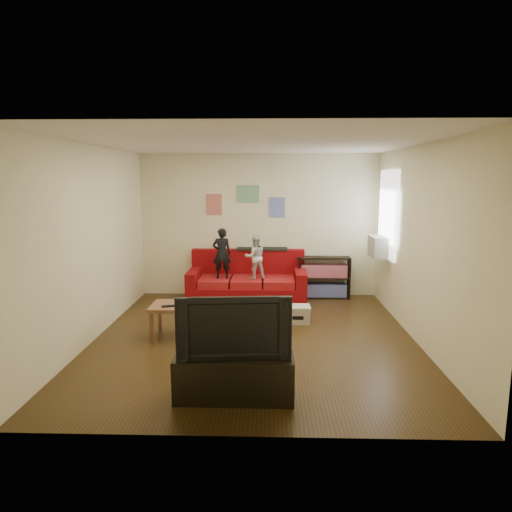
{
  "coord_description": "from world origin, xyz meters",
  "views": [
    {
      "loc": [
        0.21,
        -6.18,
        2.24
      ],
      "look_at": [
        0.0,
        0.8,
        1.05
      ],
      "focal_mm": 32.0,
      "sensor_mm": 36.0,
      "label": 1
    }
  ],
  "objects_px": {
    "child_b": "(255,257)",
    "tv_stand": "(234,378)",
    "coffee_table": "(188,309)",
    "television": "(234,326)",
    "file_box": "(297,314)",
    "sofa": "(247,283)",
    "child_a": "(222,253)",
    "bookshelf": "(323,279)"
  },
  "relations": [
    {
      "from": "tv_stand",
      "to": "television",
      "type": "bearing_deg",
      "value": 0.0
    },
    {
      "from": "file_box",
      "to": "sofa",
      "type": "bearing_deg",
      "value": 122.39
    },
    {
      "from": "sofa",
      "to": "tv_stand",
      "type": "height_order",
      "value": "sofa"
    },
    {
      "from": "child_b",
      "to": "television",
      "type": "relative_size",
      "value": 0.7
    },
    {
      "from": "sofa",
      "to": "bookshelf",
      "type": "distance_m",
      "value": 1.45
    },
    {
      "from": "bookshelf",
      "to": "tv_stand",
      "type": "distance_m",
      "value": 4.33
    },
    {
      "from": "file_box",
      "to": "television",
      "type": "distance_m",
      "value": 2.73
    },
    {
      "from": "child_a",
      "to": "child_b",
      "type": "height_order",
      "value": "child_a"
    },
    {
      "from": "child_b",
      "to": "coffee_table",
      "type": "relative_size",
      "value": 0.75
    },
    {
      "from": "sofa",
      "to": "bookshelf",
      "type": "bearing_deg",
      "value": 8.99
    },
    {
      "from": "sofa",
      "to": "bookshelf",
      "type": "height_order",
      "value": "sofa"
    },
    {
      "from": "sofa",
      "to": "file_box",
      "type": "xyz_separation_m",
      "value": [
        0.85,
        -1.34,
        -0.18
      ]
    },
    {
      "from": "coffee_table",
      "to": "bookshelf",
      "type": "distance_m",
      "value": 3.13
    },
    {
      "from": "child_a",
      "to": "coffee_table",
      "type": "relative_size",
      "value": 0.87
    },
    {
      "from": "sofa",
      "to": "tv_stand",
      "type": "distance_m",
      "value": 3.87
    },
    {
      "from": "child_b",
      "to": "file_box",
      "type": "height_order",
      "value": "child_b"
    },
    {
      "from": "sofa",
      "to": "file_box",
      "type": "height_order",
      "value": "sofa"
    },
    {
      "from": "sofa",
      "to": "child_b",
      "type": "height_order",
      "value": "child_b"
    },
    {
      "from": "child_a",
      "to": "bookshelf",
      "type": "relative_size",
      "value": 0.94
    },
    {
      "from": "coffee_table",
      "to": "tv_stand",
      "type": "height_order",
      "value": "coffee_table"
    },
    {
      "from": "file_box",
      "to": "tv_stand",
      "type": "relative_size",
      "value": 0.32
    },
    {
      "from": "sofa",
      "to": "television",
      "type": "xyz_separation_m",
      "value": [
        0.05,
        -3.87,
        0.47
      ]
    },
    {
      "from": "file_box",
      "to": "tv_stand",
      "type": "height_order",
      "value": "tv_stand"
    },
    {
      "from": "child_b",
      "to": "bookshelf",
      "type": "height_order",
      "value": "child_b"
    },
    {
      "from": "coffee_table",
      "to": "tv_stand",
      "type": "bearing_deg",
      "value": -66.71
    },
    {
      "from": "bookshelf",
      "to": "file_box",
      "type": "relative_size",
      "value": 2.48
    },
    {
      "from": "child_a",
      "to": "television",
      "type": "relative_size",
      "value": 0.81
    },
    {
      "from": "child_b",
      "to": "child_a",
      "type": "bearing_deg",
      "value": -15.72
    },
    {
      "from": "sofa",
      "to": "tv_stand",
      "type": "relative_size",
      "value": 1.76
    },
    {
      "from": "tv_stand",
      "to": "file_box",
      "type": "bearing_deg",
      "value": 72.82
    },
    {
      "from": "sofa",
      "to": "child_b",
      "type": "bearing_deg",
      "value": -49.51
    },
    {
      "from": "child_a",
      "to": "child_b",
      "type": "relative_size",
      "value": 1.16
    },
    {
      "from": "coffee_table",
      "to": "bookshelf",
      "type": "height_order",
      "value": "bookshelf"
    },
    {
      "from": "child_b",
      "to": "bookshelf",
      "type": "distance_m",
      "value": 1.44
    },
    {
      "from": "coffee_table",
      "to": "bookshelf",
      "type": "xyz_separation_m",
      "value": [
        2.18,
        2.25,
        -0.06
      ]
    },
    {
      "from": "child_b",
      "to": "tv_stand",
      "type": "bearing_deg",
      "value": 72.8
    },
    {
      "from": "child_b",
      "to": "tv_stand",
      "type": "relative_size",
      "value": 0.65
    },
    {
      "from": "coffee_table",
      "to": "television",
      "type": "distance_m",
      "value": 2.05
    },
    {
      "from": "coffee_table",
      "to": "television",
      "type": "xyz_separation_m",
      "value": [
        0.8,
        -1.85,
        0.38
      ]
    },
    {
      "from": "sofa",
      "to": "coffee_table",
      "type": "bearing_deg",
      "value": -110.22
    },
    {
      "from": "sofa",
      "to": "child_b",
      "type": "distance_m",
      "value": 0.58
    },
    {
      "from": "file_box",
      "to": "tv_stand",
      "type": "distance_m",
      "value": 2.66
    }
  ]
}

